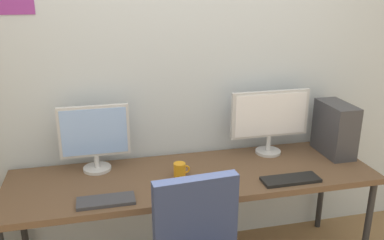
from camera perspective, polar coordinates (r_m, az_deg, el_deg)
wall_back at (r=2.84m, az=-1.77°, el=6.38°), size 4.74×0.11×2.60m
desk at (r=2.66m, az=0.25°, el=-8.51°), size 2.34×0.68×0.74m
monitor_left at (r=2.68m, az=-13.43°, el=-2.16°), size 0.44×0.18×0.44m
monitor_right at (r=2.91m, az=10.83°, el=0.30°), size 0.56×0.18×0.46m
pc_tower at (r=3.05m, az=19.32°, el=-1.18°), size 0.17×0.34×0.37m
keyboard_left at (r=2.37m, az=-11.91°, el=-10.97°), size 0.32×0.13×0.02m
keyboard_right at (r=2.62m, az=13.59°, el=-8.07°), size 0.36×0.13×0.02m
mouse_left_side at (r=2.47m, az=-1.59°, el=-9.14°), size 0.06×0.10×0.03m
mouse_right_side at (r=2.53m, az=2.09°, el=-8.39°), size 0.06×0.10×0.03m
coffee_mug at (r=2.59m, az=-1.69°, el=-6.96°), size 0.11×0.08×0.09m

